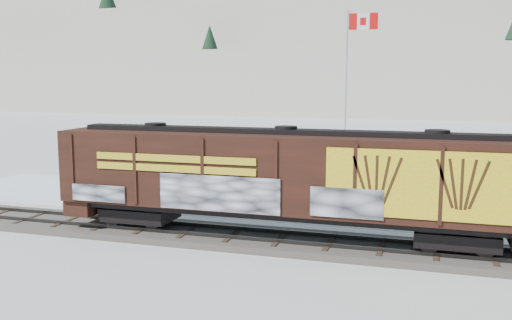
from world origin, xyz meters
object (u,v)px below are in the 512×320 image
(car_silver, at_px, (150,177))
(car_white, at_px, (360,201))
(hopper_railcar, at_px, (286,176))
(car_dark, at_px, (479,207))
(flagpole, at_px, (347,123))

(car_silver, xyz_separation_m, car_white, (12.76, -2.37, -0.16))
(hopper_railcar, distance_m, car_dark, 10.28)
(hopper_railcar, relative_size, flagpole, 1.75)
(hopper_railcar, xyz_separation_m, car_silver, (-10.51, 8.48, -1.99))
(car_silver, height_order, car_dark, car_silver)
(hopper_railcar, bearing_deg, car_silver, 141.10)
(hopper_railcar, distance_m, car_silver, 13.65)
(car_white, bearing_deg, car_silver, 64.19)
(hopper_railcar, distance_m, car_white, 6.86)
(car_silver, bearing_deg, car_dark, -88.65)
(car_white, xyz_separation_m, car_dark, (5.51, 0.29, 0.02))
(car_silver, relative_size, car_dark, 1.03)
(flagpole, relative_size, car_silver, 2.26)
(car_silver, xyz_separation_m, car_dark, (18.27, -2.08, -0.14))
(hopper_railcar, distance_m, flagpole, 14.05)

